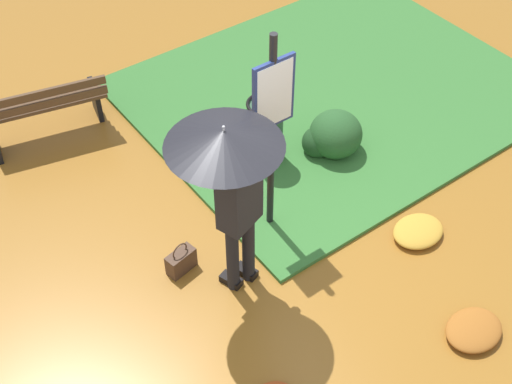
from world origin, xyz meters
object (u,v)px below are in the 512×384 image
trash_bin (265,132)px  handbag (181,261)px  park_bench (45,109)px  person_with_umbrella (231,169)px  info_sign_post (273,116)px

trash_bin → handbag: bearing=26.2°
park_bench → person_with_umbrella: bearing=99.0°
info_sign_post → handbag: (1.07, -0.03, -1.32)m
park_bench → trash_bin: (-1.79, 1.85, 0.02)m
handbag → park_bench: 2.66m
person_with_umbrella → trash_bin: person_with_umbrella is taller
person_with_umbrella → handbag: person_with_umbrella is taller
handbag → park_bench: park_bench is taller
person_with_umbrella → park_bench: bearing=-81.0°
person_with_umbrella → park_bench: person_with_umbrella is taller
info_sign_post → trash_bin: size_ratio=2.76×
handbag → park_bench: (0.18, -2.64, 0.28)m
person_with_umbrella → park_bench: (0.49, -3.12, -1.15)m
info_sign_post → trash_bin: info_sign_post is taller
trash_bin → person_with_umbrella: bearing=44.3°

